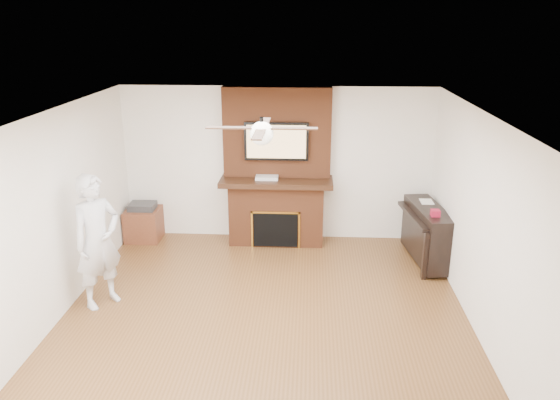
# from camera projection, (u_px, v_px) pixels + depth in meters

# --- Properties ---
(room_shell) EXTENTS (5.36, 5.86, 2.86)m
(room_shell) POSITION_uv_depth(u_px,v_px,m) (263.00, 226.00, 6.23)
(room_shell) COLOR brown
(room_shell) RESTS_ON ground
(fireplace) EXTENTS (1.78, 0.64, 2.50)m
(fireplace) POSITION_uv_depth(u_px,v_px,m) (277.00, 183.00, 8.72)
(fireplace) COLOR brown
(fireplace) RESTS_ON ground
(tv) EXTENTS (1.00, 0.08, 0.60)m
(tv) POSITION_uv_depth(u_px,v_px,m) (276.00, 141.00, 8.46)
(tv) COLOR black
(tv) RESTS_ON fireplace
(ceiling_fan) EXTENTS (1.21, 1.21, 0.31)m
(ceiling_fan) POSITION_uv_depth(u_px,v_px,m) (262.00, 132.00, 5.89)
(ceiling_fan) COLOR black
(ceiling_fan) RESTS_ON room_shell
(person) EXTENTS (0.72, 0.76, 1.73)m
(person) POSITION_uv_depth(u_px,v_px,m) (98.00, 241.00, 6.79)
(person) COLOR silver
(person) RESTS_ON ground
(side_table) EXTENTS (0.55, 0.55, 0.63)m
(side_table) POSITION_uv_depth(u_px,v_px,m) (144.00, 223.00, 9.00)
(side_table) COLOR #5E2E1B
(side_table) RESTS_ON ground
(piano) EXTENTS (0.65, 1.35, 0.95)m
(piano) POSITION_uv_depth(u_px,v_px,m) (427.00, 233.00, 8.12)
(piano) COLOR black
(piano) RESTS_ON ground
(cable_box) EXTENTS (0.36, 0.21, 0.05)m
(cable_box) POSITION_uv_depth(u_px,v_px,m) (267.00, 178.00, 8.60)
(cable_box) COLOR silver
(cable_box) RESTS_ON fireplace
(candle_orange) EXTENTS (0.06, 0.06, 0.13)m
(candle_orange) POSITION_uv_depth(u_px,v_px,m) (272.00, 242.00, 8.80)
(candle_orange) COLOR #C05116
(candle_orange) RESTS_ON ground
(candle_green) EXTENTS (0.07, 0.07, 0.10)m
(candle_green) POSITION_uv_depth(u_px,v_px,m) (276.00, 243.00, 8.82)
(candle_green) COLOR #327E3B
(candle_green) RESTS_ON ground
(candle_cream) EXTENTS (0.08, 0.08, 0.11)m
(candle_cream) POSITION_uv_depth(u_px,v_px,m) (278.00, 242.00, 8.81)
(candle_cream) COLOR beige
(candle_cream) RESTS_ON ground
(candle_blue) EXTENTS (0.07, 0.07, 0.09)m
(candle_blue) POSITION_uv_depth(u_px,v_px,m) (289.00, 242.00, 8.86)
(candle_blue) COLOR teal
(candle_blue) RESTS_ON ground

